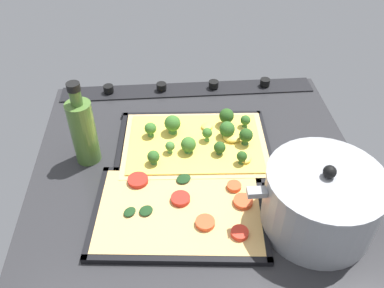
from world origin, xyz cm
name	(u,v)px	position (x,y,z in cm)	size (l,w,h in cm)	color
ground_plane	(197,173)	(0.00, 0.00, -1.50)	(74.61, 71.35, 3.00)	#28282B
stove_control_panel	(188,89)	(0.00, -32.17, 0.56)	(71.63, 7.00, 2.60)	black
baking_tray_front	(194,147)	(0.27, -7.07, 0.37)	(37.66, 27.87, 1.30)	black
broccoli_pizza	(197,141)	(-0.61, -7.22, 1.98)	(35.13, 25.35, 6.12)	tan
baking_tray_back	(179,212)	(4.80, 12.74, 0.37)	(36.97, 27.03, 1.30)	black
veggie_pizza_back	(181,209)	(4.39, 12.54, 1.08)	(34.36, 24.42, 1.90)	tan
cooking_pot	(320,201)	(-21.71, 17.26, 6.68)	(28.64, 21.87, 15.68)	gray
oil_bottle	(83,130)	(24.95, -5.39, 8.44)	(5.64, 5.64, 20.59)	#476B2D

